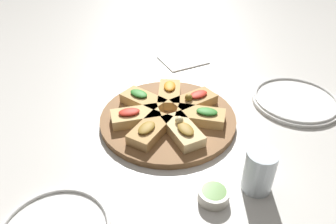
{
  "coord_description": "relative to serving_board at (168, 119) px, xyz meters",
  "views": [
    {
      "loc": [
        0.28,
        0.62,
        0.53
      ],
      "look_at": [
        0.0,
        0.0,
        0.03
      ],
      "focal_mm": 35.0,
      "sensor_mm": 36.0,
      "label": 1
    }
  ],
  "objects": [
    {
      "name": "focaccia_slice_4",
      "position": [
        -0.07,
        0.05,
        0.02
      ],
      "size": [
        0.13,
        0.12,
        0.04
      ],
      "color": "tan",
      "rests_on": "serving_board"
    },
    {
      "name": "focaccia_slice_6",
      "position": [
        -0.04,
        -0.08,
        0.02
      ],
      "size": [
        0.11,
        0.14,
        0.04
      ],
      "color": "tan",
      "rests_on": "serving_board"
    },
    {
      "name": "focaccia_slice_5",
      "position": [
        -0.08,
        -0.02,
        0.02
      ],
      "size": [
        0.13,
        0.08,
        0.04
      ],
      "color": "tan",
      "rests_on": "serving_board"
    },
    {
      "name": "dipping_bowl",
      "position": [
        0.02,
        0.27,
        0.0
      ],
      "size": [
        0.06,
        0.06,
        0.03
      ],
      "color": "silver",
      "rests_on": "ground_plane"
    },
    {
      "name": "focaccia_slice_1",
      "position": [
        0.08,
        -0.02,
        0.02
      ],
      "size": [
        0.13,
        0.08,
        0.04
      ],
      "color": "#DBB775",
      "rests_on": "serving_board"
    },
    {
      "name": "napkin_stack",
      "position": [
        -0.19,
        -0.3,
        -0.0
      ],
      "size": [
        0.15,
        0.13,
        0.01
      ],
      "primitive_type": "cube",
      "rotation": [
        0.0,
        0.0,
        0.04
      ],
      "color": "white",
      "rests_on": "ground_plane"
    },
    {
      "name": "focaccia_slice_2",
      "position": [
        0.07,
        0.05,
        0.02
      ],
      "size": [
        0.13,
        0.12,
        0.04
      ],
      "color": "tan",
      "rests_on": "serving_board"
    },
    {
      "name": "ground_plane",
      "position": [
        0.0,
        0.0,
        -0.01
      ],
      "size": [
        3.0,
        3.0,
        0.0
      ],
      "primitive_type": "plane",
      "color": "beige"
    },
    {
      "name": "plate_left",
      "position": [
        -0.37,
        0.07,
        -0.0
      ],
      "size": [
        0.24,
        0.24,
        0.02
      ],
      "color": "white",
      "rests_on": "ground_plane"
    },
    {
      "name": "water_glass",
      "position": [
        -0.07,
        0.28,
        0.04
      ],
      "size": [
        0.06,
        0.06,
        0.1
      ],
      "primitive_type": "cylinder",
      "color": "silver",
      "rests_on": "ground_plane"
    },
    {
      "name": "focaccia_slice_0",
      "position": [
        0.04,
        -0.08,
        0.02
      ],
      "size": [
        0.11,
        0.14,
        0.04
      ],
      "color": "tan",
      "rests_on": "serving_board"
    },
    {
      "name": "serving_board",
      "position": [
        0.0,
        0.0,
        0.0
      ],
      "size": [
        0.35,
        0.35,
        0.02
      ],
      "primitive_type": "cylinder",
      "color": "brown",
      "rests_on": "ground_plane"
    },
    {
      "name": "focaccia_slice_3",
      "position": [
        -0.0,
        0.09,
        0.02
      ],
      "size": [
        0.06,
        0.12,
        0.04
      ],
      "color": "#E5C689",
      "rests_on": "serving_board"
    }
  ]
}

